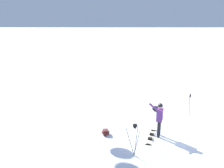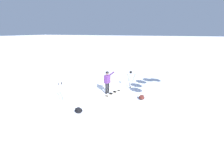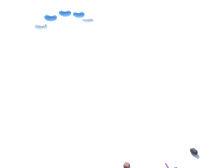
{
  "view_description": "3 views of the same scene",
  "coord_description": "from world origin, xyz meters",
  "views": [
    {
      "loc": [
        -9.55,
        2.54,
        5.34
      ],
      "look_at": [
        1.17,
        2.63,
        2.23
      ],
      "focal_mm": 35.87,
      "sensor_mm": 36.0,
      "label": 1
    },
    {
      "loc": [
        9.31,
        4.36,
        4.28
      ],
      "look_at": [
        0.74,
        1.06,
        1.05
      ],
      "focal_mm": 24.1,
      "sensor_mm": 36.0,
      "label": 2
    },
    {
      "loc": [
        -6.83,
        -0.26,
        9.2
      ],
      "look_at": [
        1.79,
        4.88,
        3.93
      ],
      "focal_mm": 31.94,
      "sensor_mm": 36.0,
      "label": 3
    }
  ],
  "objects": [
    {
      "name": "ski_poles",
      "position": [
        2.33,
        -1.76,
        0.85
      ],
      "size": [
        0.27,
        0.21,
        1.3
      ],
      "color": "gray",
      "rests_on": "ground_plane"
    },
    {
      "name": "snowboarder",
      "position": [
        -0.0,
        0.42,
        1.01
      ],
      "size": [
        0.46,
        0.74,
        1.69
      ],
      "color": "black",
      "rests_on": "ground_plane"
    },
    {
      "name": "snowboard",
      "position": [
        -0.15,
        0.79,
        0.02
      ],
      "size": [
        1.7,
        0.77,
        0.1
      ],
      "color": "beige",
      "rests_on": "ground_plane"
    },
    {
      "name": "camera_tripod",
      "position": [
        -1.59,
        1.71,
        0.99
      ],
      "size": [
        0.65,
        0.54,
        1.39
      ],
      "color": "#262628",
      "rests_on": "ground_plane"
    },
    {
      "name": "ground_plane",
      "position": [
        0.0,
        0.0,
        0.0
      ],
      "size": [
        300.0,
        300.0,
        0.0
      ],
      "primitive_type": "plane",
      "color": "white"
    },
    {
      "name": "gear_bag_small",
      "position": [
        3.09,
        -0.03,
        0.13
      ],
      "size": [
        0.55,
        0.6,
        0.25
      ],
      "color": "black",
      "rests_on": "ground_plane"
    },
    {
      "name": "gear_bag_large",
      "position": [
        0.11,
        2.93,
        0.14
      ],
      "size": [
        0.51,
        0.45,
        0.26
      ],
      "color": "#4C1E19",
      "rests_on": "ground_plane"
    }
  ]
}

